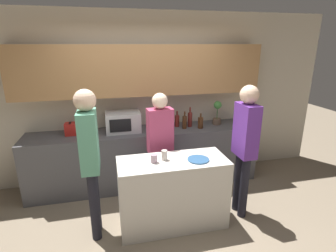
{
  "coord_description": "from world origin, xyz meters",
  "views": [
    {
      "loc": [
        -0.54,
        -2.47,
        2.21
      ],
      "look_at": [
        0.17,
        0.55,
        1.23
      ],
      "focal_mm": 28.0,
      "sensor_mm": 36.0,
      "label": 1
    }
  ],
  "objects_px": {
    "potted_plant": "(217,113)",
    "person_left": "(245,140)",
    "bottle_3": "(185,122)",
    "person_right": "(90,153)",
    "bottle_4": "(190,119)",
    "bottle_5": "(200,123)",
    "toaster": "(74,129)",
    "person_center": "(160,140)",
    "bottle_2": "(177,121)",
    "cup_1": "(154,159)",
    "cup_0": "(164,155)",
    "microwave": "(123,122)",
    "plate_on_island": "(198,159)",
    "bottle_1": "(170,122)",
    "bottle_0": "(163,124)"
  },
  "relations": [
    {
      "from": "potted_plant",
      "to": "cup_0",
      "type": "distance_m",
      "value": 1.6
    },
    {
      "from": "microwave",
      "to": "plate_on_island",
      "type": "xyz_separation_m",
      "value": [
        0.8,
        -1.21,
        -0.17
      ]
    },
    {
      "from": "bottle_2",
      "to": "cup_0",
      "type": "xyz_separation_m",
      "value": [
        -0.46,
        -1.14,
        -0.07
      ]
    },
    {
      "from": "potted_plant",
      "to": "cup_0",
      "type": "xyz_separation_m",
      "value": [
        -1.14,
        -1.11,
        -0.17
      ]
    },
    {
      "from": "bottle_3",
      "to": "person_center",
      "type": "height_order",
      "value": "person_center"
    },
    {
      "from": "toaster",
      "to": "bottle_4",
      "type": "xyz_separation_m",
      "value": [
        1.79,
        -0.02,
        0.03
      ]
    },
    {
      "from": "bottle_2",
      "to": "cup_0",
      "type": "bearing_deg",
      "value": -112.16
    },
    {
      "from": "toaster",
      "to": "cup_0",
      "type": "height_order",
      "value": "toaster"
    },
    {
      "from": "bottle_5",
      "to": "cup_1",
      "type": "height_order",
      "value": "bottle_5"
    },
    {
      "from": "bottle_4",
      "to": "bottle_5",
      "type": "relative_size",
      "value": 1.32
    },
    {
      "from": "potted_plant",
      "to": "bottle_5",
      "type": "relative_size",
      "value": 1.62
    },
    {
      "from": "cup_1",
      "to": "person_left",
      "type": "relative_size",
      "value": 0.06
    },
    {
      "from": "toaster",
      "to": "person_right",
      "type": "xyz_separation_m",
      "value": [
        0.28,
        -1.13,
        0.06
      ]
    },
    {
      "from": "bottle_2",
      "to": "person_right",
      "type": "xyz_separation_m",
      "value": [
        -1.31,
        -1.16,
        0.05
      ]
    },
    {
      "from": "microwave",
      "to": "bottle_5",
      "type": "bearing_deg",
      "value": -6.46
    },
    {
      "from": "potted_plant",
      "to": "person_center",
      "type": "height_order",
      "value": "person_center"
    },
    {
      "from": "bottle_4",
      "to": "person_center",
      "type": "xyz_separation_m",
      "value": [
        -0.61,
        -0.58,
        -0.09
      ]
    },
    {
      "from": "bottle_3",
      "to": "person_left",
      "type": "relative_size",
      "value": 0.16
    },
    {
      "from": "bottle_1",
      "to": "bottle_5",
      "type": "relative_size",
      "value": 1.03
    },
    {
      "from": "toaster",
      "to": "person_center",
      "type": "bearing_deg",
      "value": -27.26
    },
    {
      "from": "potted_plant",
      "to": "cup_1",
      "type": "relative_size",
      "value": 3.99
    },
    {
      "from": "potted_plant",
      "to": "person_left",
      "type": "relative_size",
      "value": 0.23
    },
    {
      "from": "cup_1",
      "to": "bottle_5",
      "type": "bearing_deg",
      "value": 47.17
    },
    {
      "from": "microwave",
      "to": "person_center",
      "type": "distance_m",
      "value": 0.77
    },
    {
      "from": "bottle_2",
      "to": "toaster",
      "type": "bearing_deg",
      "value": -178.92
    },
    {
      "from": "bottle_1",
      "to": "person_left",
      "type": "height_order",
      "value": "person_left"
    },
    {
      "from": "toaster",
      "to": "bottle_1",
      "type": "relative_size",
      "value": 1.03
    },
    {
      "from": "bottle_0",
      "to": "person_left",
      "type": "distance_m",
      "value": 1.37
    },
    {
      "from": "bottle_0",
      "to": "bottle_2",
      "type": "relative_size",
      "value": 0.86
    },
    {
      "from": "bottle_5",
      "to": "bottle_3",
      "type": "bearing_deg",
      "value": 169.91
    },
    {
      "from": "bottle_2",
      "to": "person_left",
      "type": "bearing_deg",
      "value": -63.88
    },
    {
      "from": "bottle_3",
      "to": "person_center",
      "type": "distance_m",
      "value": 0.72
    },
    {
      "from": "bottle_2",
      "to": "cup_1",
      "type": "xyz_separation_m",
      "value": [
        -0.6,
        -1.18,
        -0.08
      ]
    },
    {
      "from": "plate_on_island",
      "to": "person_right",
      "type": "distance_m",
      "value": 1.25
    },
    {
      "from": "potted_plant",
      "to": "bottle_3",
      "type": "bearing_deg",
      "value": -170.99
    },
    {
      "from": "bottle_4",
      "to": "person_center",
      "type": "bearing_deg",
      "value": -136.36
    },
    {
      "from": "bottle_3",
      "to": "person_right",
      "type": "relative_size",
      "value": 0.16
    },
    {
      "from": "bottle_5",
      "to": "person_center",
      "type": "bearing_deg",
      "value": -148.21
    },
    {
      "from": "bottle_0",
      "to": "person_left",
      "type": "relative_size",
      "value": 0.13
    },
    {
      "from": "plate_on_island",
      "to": "person_center",
      "type": "bearing_deg",
      "value": 119.33
    },
    {
      "from": "bottle_5",
      "to": "person_right",
      "type": "distance_m",
      "value": 1.92
    },
    {
      "from": "potted_plant",
      "to": "cup_1",
      "type": "bearing_deg",
      "value": -137.99
    },
    {
      "from": "microwave",
      "to": "cup_0",
      "type": "distance_m",
      "value": 1.18
    },
    {
      "from": "person_left",
      "to": "person_center",
      "type": "height_order",
      "value": "person_left"
    },
    {
      "from": "potted_plant",
      "to": "bottle_1",
      "type": "bearing_deg",
      "value": -179.57
    },
    {
      "from": "bottle_5",
      "to": "person_center",
      "type": "distance_m",
      "value": 0.89
    },
    {
      "from": "plate_on_island",
      "to": "toaster",
      "type": "bearing_deg",
      "value": 141.38
    },
    {
      "from": "plate_on_island",
      "to": "cup_1",
      "type": "relative_size",
      "value": 2.63
    },
    {
      "from": "plate_on_island",
      "to": "person_left",
      "type": "bearing_deg",
      "value": 6.86
    },
    {
      "from": "potted_plant",
      "to": "microwave",
      "type": "bearing_deg",
      "value": -179.94
    }
  ]
}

